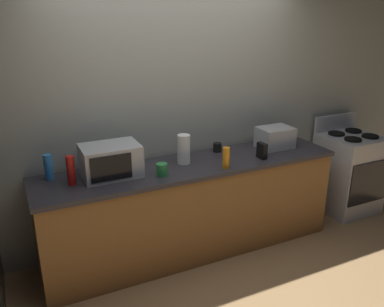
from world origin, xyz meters
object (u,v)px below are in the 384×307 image
at_px(cordless_phone, 262,151).
at_px(mug_black, 217,147).
at_px(microwave, 111,161).
at_px(bottle_dish_soap, 226,158).
at_px(bottle_spray_cleaner, 48,167).
at_px(mug_green, 162,169).
at_px(paper_towel_roll, 184,149).
at_px(bottle_hot_sauce, 71,170).
at_px(toaster_oven, 275,137).
at_px(stove_range, 348,172).

height_order(cordless_phone, mug_black, cordless_phone).
relative_size(microwave, bottle_dish_soap, 2.51).
distance_m(bottle_spray_cleaner, mug_green, 0.93).
bearing_deg(bottle_spray_cleaner, bottle_dish_soap, -15.79).
bearing_deg(paper_towel_roll, mug_green, -147.47).
bearing_deg(bottle_hot_sauce, toaster_oven, 1.57).
bearing_deg(stove_range, toaster_oven, 176.67).
bearing_deg(microwave, toaster_oven, 0.41).
bearing_deg(bottle_dish_soap, microwave, 164.44).
xyz_separation_m(bottle_dish_soap, mug_black, (0.15, 0.42, -0.05)).
height_order(cordless_phone, bottle_hot_sauce, bottle_hot_sauce).
bearing_deg(mug_black, stove_range, -6.93).
bearing_deg(bottle_spray_cleaner, mug_green, -20.36).
bearing_deg(mug_black, cordless_phone, -50.63).
bearing_deg(cordless_phone, microwave, 169.46).
bearing_deg(bottle_hot_sauce, bottle_spray_cleaner, 128.91).
bearing_deg(bottle_dish_soap, stove_range, 7.08).
height_order(bottle_spray_cleaner, bottle_hot_sauce, bottle_hot_sauce).
relative_size(stove_range, microwave, 2.25).
bearing_deg(bottle_dish_soap, bottle_spray_cleaner, 164.21).
height_order(microwave, paper_towel_roll, same).
height_order(cordless_phone, bottle_spray_cleaner, bottle_spray_cleaner).
height_order(paper_towel_roll, bottle_hot_sauce, paper_towel_roll).
height_order(microwave, toaster_oven, microwave).
height_order(microwave, bottle_hot_sauce, microwave).
relative_size(toaster_oven, paper_towel_roll, 1.26).
distance_m(paper_towel_roll, bottle_hot_sauce, 1.01).
bearing_deg(bottle_dish_soap, paper_towel_roll, 136.71).
relative_size(stove_range, cordless_phone, 7.20).
bearing_deg(bottle_spray_cleaner, microwave, -16.26).
bearing_deg(cordless_phone, mug_green, 176.61).
relative_size(paper_towel_roll, bottle_hot_sauce, 1.12).
xyz_separation_m(cordless_phone, mug_green, (-1.01, 0.02, -0.02)).
distance_m(microwave, mug_green, 0.44).
bearing_deg(mug_green, bottle_hot_sauce, 169.13).
bearing_deg(paper_towel_roll, bottle_spray_cleaner, 173.18).
xyz_separation_m(bottle_dish_soap, bottle_hot_sauce, (-1.30, 0.22, 0.02)).
distance_m(paper_towel_roll, mug_green, 0.35).
distance_m(stove_range, mug_green, 2.40).
distance_m(paper_towel_roll, bottle_spray_cleaner, 1.17).
xyz_separation_m(stove_range, bottle_hot_sauce, (-3.07, 0.00, 0.56)).
bearing_deg(cordless_phone, bottle_spray_cleaner, 167.33).
relative_size(bottle_hot_sauce, mug_green, 2.28).
bearing_deg(bottle_spray_cleaner, cordless_phone, -10.27).
xyz_separation_m(bottle_spray_cleaner, mug_green, (0.87, -0.32, -0.06)).
height_order(toaster_oven, mug_green, toaster_oven).
distance_m(bottle_dish_soap, mug_black, 0.45).
bearing_deg(mug_black, paper_towel_roll, -161.16).
height_order(mug_green, mug_black, mug_green).
relative_size(stove_range, bottle_dish_soap, 5.64).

